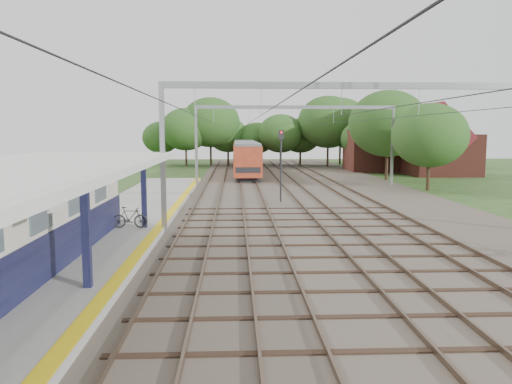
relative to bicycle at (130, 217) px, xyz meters
name	(u,v)px	position (x,y,z in m)	size (l,w,h in m)	color
ballast_bed	(309,193)	(10.54, 15.19, -0.79)	(18.00, 90.00, 0.10)	#473D33
platform	(105,236)	(-0.96, -0.81, -0.67)	(5.00, 52.00, 0.35)	gray
yellow_stripe	(156,231)	(1.29, -0.81, -0.49)	(0.45, 52.00, 0.01)	yellow
canopy	(15,172)	(-1.23, -8.81, 2.80)	(6.40, 20.00, 3.44)	black
rail_tracks	(277,192)	(8.04, 15.19, -0.67)	(11.80, 88.00, 0.15)	brown
catenary_system	(311,120)	(9.92, 10.47, 4.67)	(17.22, 88.00, 7.00)	gray
tree_band	(277,131)	(10.38, 42.31, 4.08)	(31.72, 30.88, 8.82)	#382619
house_near	(442,148)	(27.54, 31.19, 2.15)	(7.00, 6.12, 7.89)	brown
house_far	(381,145)	(22.54, 37.19, 2.39)	(8.00, 6.12, 8.66)	brown
bicycle	(130,217)	(0.00, 0.00, 0.00)	(0.46, 1.64, 0.99)	black
train	(245,154)	(6.04, 39.43, 1.16)	(2.71, 33.78, 3.58)	black
signal_post	(281,155)	(7.89, 10.20, 2.35)	(0.35, 0.30, 4.87)	black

